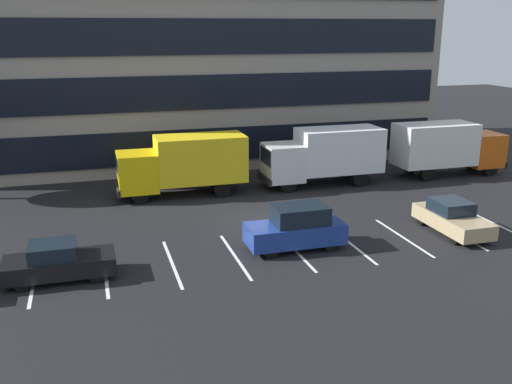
{
  "coord_description": "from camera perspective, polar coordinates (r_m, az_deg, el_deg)",
  "views": [
    {
      "loc": [
        -8.69,
        -27.13,
        9.81
      ],
      "look_at": [
        -0.35,
        0.91,
        1.4
      ],
      "focal_mm": 40.43,
      "sensor_mm": 36.0,
      "label": 1
    }
  ],
  "objects": [
    {
      "name": "ground_plane",
      "position": [
        30.13,
        1.12,
        -2.96
      ],
      "size": [
        120.0,
        120.0,
        0.0
      ],
      "primitive_type": "plane",
      "color": "black"
    },
    {
      "name": "office_building",
      "position": [
        45.91,
        -5.86,
        14.95
      ],
      "size": [
        34.12,
        13.7,
        18.0
      ],
      "color": "gray",
      "rests_on": "ground_plane"
    },
    {
      "name": "lot_markings",
      "position": [
        26.52,
        3.8,
        -5.7
      ],
      "size": [
        22.54,
        5.4,
        0.01
      ],
      "color": "silver",
      "rests_on": "ground_plane"
    },
    {
      "name": "sedan_black",
      "position": [
        24.56,
        -18.98,
        -6.57
      ],
      "size": [
        4.35,
        1.82,
        1.56
      ],
      "color": "black",
      "rests_on": "ground_plane"
    },
    {
      "name": "sedan_tan",
      "position": [
        30.01,
        18.83,
        -2.42
      ],
      "size": [
        1.86,
        4.44,
        1.59
      ],
      "color": "tan",
      "rests_on": "ground_plane"
    },
    {
      "name": "box_truck_yellow_all",
      "position": [
        34.67,
        -7.09,
        2.92
      ],
      "size": [
        7.71,
        2.55,
        3.57
      ],
      "color": "yellow",
      "rests_on": "ground_plane"
    },
    {
      "name": "box_truck_orange",
      "position": [
        41.24,
        18.39,
        4.33
      ],
      "size": [
        7.74,
        2.56,
        3.59
      ],
      "color": "#D85914",
      "rests_on": "ground_plane"
    },
    {
      "name": "box_truck_white",
      "position": [
        36.99,
        6.82,
        3.78
      ],
      "size": [
        7.77,
        2.57,
        3.6
      ],
      "color": "white",
      "rests_on": "ground_plane"
    },
    {
      "name": "suv_navy",
      "position": [
        26.37,
        4.01,
        -3.58
      ],
      "size": [
        4.46,
        1.89,
        2.02
      ],
      "color": "navy",
      "rests_on": "ground_plane"
    }
  ]
}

